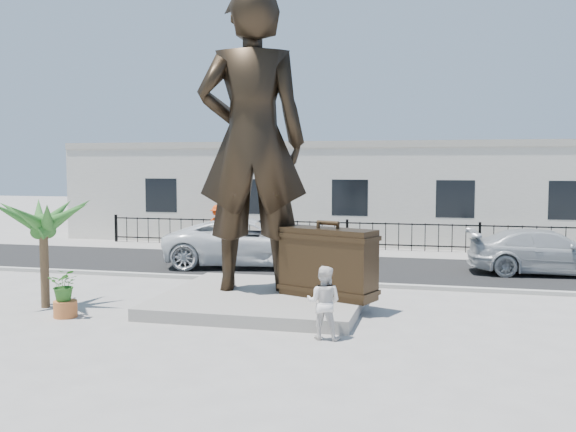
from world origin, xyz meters
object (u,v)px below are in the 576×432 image
at_px(suitcase, 328,263).
at_px(tourist, 324,302).
at_px(car_white, 251,242).
at_px(statue, 252,141).

xyz_separation_m(suitcase, tourist, (0.42, -2.81, -0.40)).
bearing_deg(suitcase, car_white, 144.35).
relative_size(suitcase, car_white, 0.41).
distance_m(suitcase, tourist, 2.87).
bearing_deg(tourist, statue, -49.19).
height_order(statue, suitcase, statue).
height_order(tourist, car_white, car_white).
distance_m(statue, tourist, 5.51).
height_order(statue, car_white, statue).
xyz_separation_m(tourist, car_white, (-4.33, 8.90, 0.09)).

